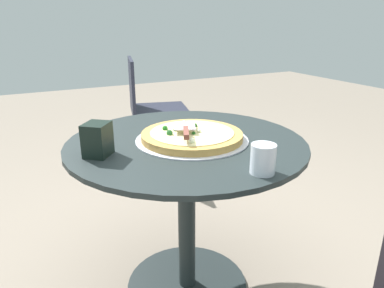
# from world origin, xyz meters

# --- Properties ---
(ground_plane) EXTENTS (10.00, 10.00, 0.00)m
(ground_plane) POSITION_xyz_m (0.00, 0.00, 0.00)
(ground_plane) COLOR gray
(patio_table) EXTENTS (0.91, 0.91, 0.69)m
(patio_table) POSITION_xyz_m (0.00, 0.00, 0.49)
(patio_table) COLOR #222B2B
(patio_table) RESTS_ON ground
(pizza_on_tray) EXTENTS (0.43, 0.43, 0.05)m
(pizza_on_tray) POSITION_xyz_m (0.01, 0.02, 0.70)
(pizza_on_tray) COLOR silver
(pizza_on_tray) RESTS_ON patio_table
(pizza_server) EXTENTS (0.21, 0.13, 0.02)m
(pizza_server) POSITION_xyz_m (0.04, -0.02, 0.74)
(pizza_server) COLOR silver
(pizza_server) RESTS_ON pizza_on_tray
(drinking_cup) EXTENTS (0.08, 0.08, 0.09)m
(drinking_cup) POSITION_xyz_m (0.38, 0.07, 0.73)
(drinking_cup) COLOR silver
(drinking_cup) RESTS_ON patio_table
(napkin_dispenser) EXTENTS (0.12, 0.12, 0.11)m
(napkin_dispenser) POSITION_xyz_m (0.01, -0.34, 0.74)
(napkin_dispenser) COLOR black
(napkin_dispenser) RESTS_ON patio_table
(patio_chair_far) EXTENTS (0.53, 0.53, 0.84)m
(patio_chair_far) POSITION_xyz_m (-1.45, 0.39, 0.49)
(patio_chair_far) COLOR #232635
(patio_chair_far) RESTS_ON ground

